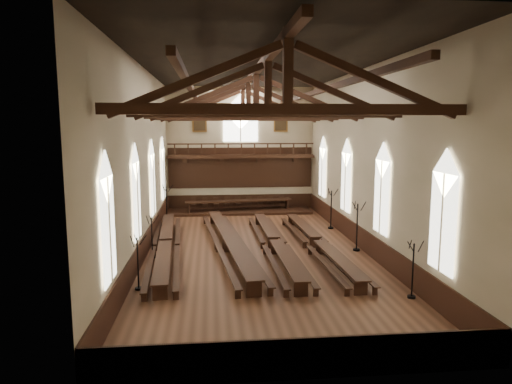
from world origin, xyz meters
TOP-DOWN VIEW (x-y plane):
  - ground at (0.00, 0.00)m, footprint 26.00×26.00m
  - room_walls at (0.00, 0.00)m, footprint 26.00×26.00m
  - wainscot_band at (0.00, 0.00)m, footprint 12.00×26.00m
  - side_windows at (-0.00, -0.00)m, footprint 11.85×19.80m
  - end_window at (0.00, 12.90)m, footprint 2.80×0.12m
  - minstrels_gallery at (0.00, 12.66)m, footprint 11.80×1.24m
  - portraits at (0.00, 12.90)m, footprint 7.75×0.09m
  - roof_trusses at (0.00, -0.00)m, footprint 11.70×25.70m
  - refectory_row_a at (-4.97, 0.07)m, footprint 1.97×14.51m
  - refectory_row_b at (-1.52, 0.26)m, footprint 2.40×15.08m
  - refectory_row_c at (1.02, -0.16)m, footprint 1.61×14.30m
  - refectory_row_d at (3.38, -0.34)m, footprint 1.66×14.12m
  - dais at (-0.25, 11.40)m, footprint 11.40×2.82m
  - high_table at (-0.25, 11.40)m, footprint 8.59×2.00m
  - high_chairs at (-0.25, 12.22)m, footprint 7.65×0.46m
  - candelabrum_left_near at (-5.55, -5.50)m, footprint 0.69×0.72m
  - candelabrum_left_mid at (-5.55, -0.83)m, footprint 0.67×0.69m
  - candelabrum_left_far at (-5.55, 7.28)m, footprint 0.78×0.88m
  - candelabrum_right_near at (5.55, -7.55)m, footprint 0.72×0.69m
  - candelabrum_right_mid at (5.55, -0.49)m, footprint 0.83×0.82m
  - candelabrum_right_far at (5.55, 5.00)m, footprint 0.77×0.84m

SIDE VIEW (x-z plane):
  - ground at x=0.00m, z-range 0.00..0.00m
  - dais at x=-0.25m, z-range 0.00..0.19m
  - refectory_row_d at x=3.38m, z-range 0.16..0.88m
  - refectory_row_c at x=1.02m, z-range 0.17..0.91m
  - refectory_row_a at x=-4.97m, z-range 0.17..0.93m
  - refectory_row_b at x=-1.52m, z-range 0.19..0.99m
  - wainscot_band at x=0.00m, z-range 0.00..1.20m
  - high_chairs at x=-0.25m, z-range 0.23..1.16m
  - candelabrum_left_mid at x=-5.55m, z-range -0.45..1.85m
  - candelabrum_right_near at x=5.55m, z-range -0.47..1.92m
  - candelabrum_left_near at x=-5.55m, z-range -0.47..1.92m
  - candelabrum_right_far at x=5.55m, z-range -0.54..2.20m
  - candelabrum_right_mid at x=5.55m, z-range -0.55..2.24m
  - high_table at x=-0.25m, z-range 0.47..1.27m
  - candelabrum_left_far at x=-5.55m, z-range -0.56..2.29m
  - side_windows at x=0.00m, z-range 1.49..5.99m
  - minstrels_gallery at x=0.00m, z-range 2.06..5.76m
  - room_walls at x=0.00m, z-range -6.54..19.46m
  - portraits at x=0.00m, z-range 6.38..7.82m
  - end_window at x=0.00m, z-range 5.32..9.12m
  - roof_trusses at x=0.00m, z-range 6.82..9.62m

